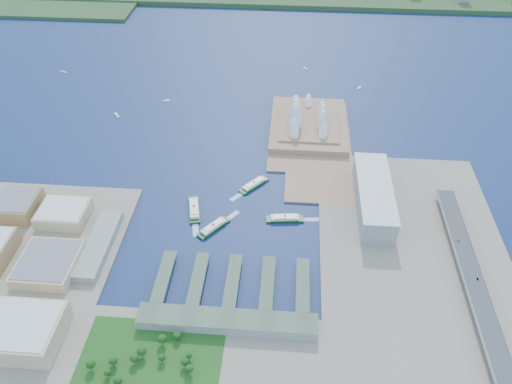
# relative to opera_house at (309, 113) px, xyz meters

# --- Properties ---
(ground) EXTENTS (3000.00, 3000.00, 0.00)m
(ground) POSITION_rel_opera_house_xyz_m (-105.00, -280.00, -32.00)
(ground) COLOR #0D183F
(ground) RESTS_ON ground
(west_land) EXTENTS (220.00, 390.00, 3.00)m
(west_land) POSITION_rel_opera_house_xyz_m (-355.00, -385.00, -30.50)
(west_land) COLOR gray
(west_land) RESTS_ON ground
(east_land) EXTENTS (240.00, 500.00, 3.00)m
(east_land) POSITION_rel_opera_house_xyz_m (135.00, -330.00, -30.50)
(east_land) COLOR gray
(east_land) RESTS_ON ground
(peninsula) EXTENTS (135.00, 220.00, 3.00)m
(peninsula) POSITION_rel_opera_house_xyz_m (2.50, -20.00, -30.50)
(peninsula) COLOR #9D7056
(peninsula) RESTS_ON ground
(opera_house) EXTENTS (134.00, 180.00, 58.00)m
(opera_house) POSITION_rel_opera_house_xyz_m (0.00, 0.00, 0.00)
(opera_house) COLOR white
(opera_house) RESTS_ON peninsula
(toaster_building) EXTENTS (45.00, 155.00, 35.00)m
(toaster_building) POSITION_rel_opera_house_xyz_m (90.00, -200.00, -11.50)
(toaster_building) COLOR gray
(toaster_building) RESTS_ON east_land
(expressway) EXTENTS (26.00, 340.00, 11.85)m
(expressway) POSITION_rel_opera_house_xyz_m (195.00, -340.00, -23.07)
(expressway) COLOR gray
(expressway) RESTS_ON east_land
(west_buildings) EXTENTS (200.00, 280.00, 27.00)m
(west_buildings) POSITION_rel_opera_house_xyz_m (-355.00, -350.00, -15.50)
(west_buildings) COLOR #A47F52
(west_buildings) RESTS_ON west_land
(ferry_wharves) EXTENTS (184.00, 90.00, 9.30)m
(ferry_wharves) POSITION_rel_opera_house_xyz_m (-91.00, -355.00, -27.35)
(ferry_wharves) COLOR #465440
(ferry_wharves) RESTS_ON ground
(terminal_building) EXTENTS (200.00, 28.00, 12.00)m
(terminal_building) POSITION_rel_opera_house_xyz_m (-90.00, -415.00, -23.00)
(terminal_building) COLOR gray
(terminal_building) RESTS_ON south_land
(park) EXTENTS (150.00, 110.00, 16.00)m
(park) POSITION_rel_opera_house_xyz_m (-165.00, -470.00, -21.00)
(park) COLOR #194714
(park) RESTS_ON south_land
(ferry_a) EXTENTS (26.21, 58.03, 10.64)m
(ferry_a) POSITION_rel_opera_house_xyz_m (-160.73, -226.94, -26.68)
(ferry_a) COLOR #0E3915
(ferry_a) RESTS_ON ground
(ferry_b) EXTENTS (43.24, 47.03, 9.64)m
(ferry_b) POSITION_rel_opera_house_xyz_m (-81.24, -165.17, -27.18)
(ferry_b) COLOR #0E3915
(ferry_b) RESTS_ON ground
(ferry_c) EXTENTS (41.93, 48.34, 9.69)m
(ferry_c) POSITION_rel_opera_house_xyz_m (-128.19, -261.03, -27.16)
(ferry_c) COLOR #0E3915
(ferry_c) RESTS_ON ground
(ferry_d) EXTENTS (52.71, 18.65, 9.75)m
(ferry_d) POSITION_rel_opera_house_xyz_m (-32.35, -235.87, -27.12)
(ferry_d) COLOR #0E3915
(ferry_d) RESTS_ON ground
(boat_a) EXTENTS (13.03, 15.16, 3.10)m
(boat_a) POSITION_rel_opera_house_xyz_m (-345.18, 15.67, -30.45)
(boat_a) COLOR white
(boat_a) RESTS_ON ground
(boat_b) EXTENTS (11.90, 9.05, 3.08)m
(boat_b) POSITION_rel_opera_house_xyz_m (-266.49, 74.04, -30.46)
(boat_b) COLOR white
(boat_b) RESTS_ON ground
(boat_c) EXTENTS (9.70, 13.50, 2.98)m
(boat_c) POSITION_rel_opera_house_xyz_m (100.06, 154.06, -30.51)
(boat_c) COLOR white
(boat_c) RESTS_ON ground
(boat_d) EXTENTS (14.79, 7.89, 2.46)m
(boat_d) POSITION_rel_opera_house_xyz_m (-505.98, 175.14, -30.77)
(boat_d) COLOR white
(boat_d) RESTS_ON ground
(boat_e) EXTENTS (9.74, 12.16, 2.95)m
(boat_e) POSITION_rel_opera_house_xyz_m (-6.30, 230.82, -30.53)
(boat_e) COLOR white
(boat_e) RESTS_ON ground
(car_b) EXTENTS (1.38, 3.95, 1.30)m
(car_b) POSITION_rel_opera_house_xyz_m (199.00, -336.16, -16.50)
(car_b) COLOR slate
(car_b) RESTS_ON expressway
(car_c) EXTENTS (1.96, 4.81, 1.40)m
(car_c) POSITION_rel_opera_house_xyz_m (191.00, -273.05, -16.45)
(car_c) COLOR slate
(car_c) RESTS_ON expressway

